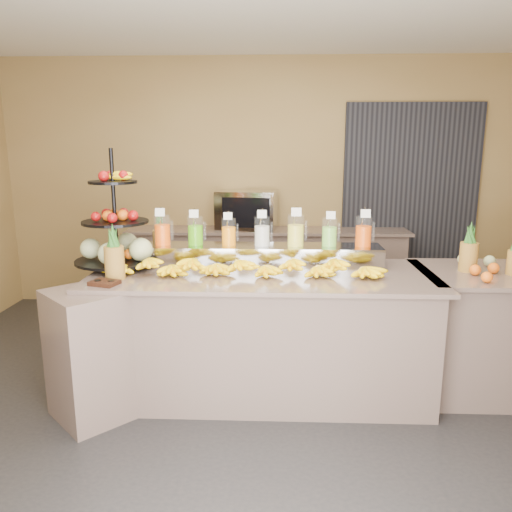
# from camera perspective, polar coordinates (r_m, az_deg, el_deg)

# --- Properties ---
(ground) EXTENTS (6.00, 6.00, 0.00)m
(ground) POSITION_cam_1_polar(r_m,az_deg,el_deg) (3.72, 0.61, -17.16)
(ground) COLOR black
(ground) RESTS_ON ground
(room_envelope) EXTENTS (6.04, 5.02, 2.82)m
(room_envelope) POSITION_cam_1_polar(r_m,az_deg,el_deg) (4.02, 3.75, 13.00)
(room_envelope) COLOR brown
(room_envelope) RESTS_ON ground
(buffet_counter) EXTENTS (2.75, 1.25, 0.93)m
(buffet_counter) POSITION_cam_1_polar(r_m,az_deg,el_deg) (3.76, -1.04, -8.96)
(buffet_counter) COLOR gray
(buffet_counter) RESTS_ON ground
(right_counter) EXTENTS (1.08, 0.88, 0.93)m
(right_counter) POSITION_cam_1_polar(r_m,az_deg,el_deg) (4.20, 24.89, -7.78)
(right_counter) COLOR gray
(right_counter) RESTS_ON ground
(back_ledge) EXTENTS (3.10, 0.55, 0.93)m
(back_ledge) POSITION_cam_1_polar(r_m,az_deg,el_deg) (5.65, 1.29, -1.54)
(back_ledge) COLOR gray
(back_ledge) RESTS_ON ground
(pitcher_tray) EXTENTS (1.85, 0.30, 0.15)m
(pitcher_tray) POSITION_cam_1_polar(r_m,az_deg,el_deg) (3.90, 0.70, 0.15)
(pitcher_tray) COLOR gray
(pitcher_tray) RESTS_ON buffet_counter
(juice_pitcher_orange_a) EXTENTS (0.13, 0.13, 0.31)m
(juice_pitcher_orange_a) POSITION_cam_1_polar(r_m,az_deg,el_deg) (3.97, -10.65, 2.75)
(juice_pitcher_orange_a) COLOR silver
(juice_pitcher_orange_a) RESTS_ON pitcher_tray
(juice_pitcher_green) EXTENTS (0.12, 0.13, 0.29)m
(juice_pitcher_green) POSITION_cam_1_polar(r_m,az_deg,el_deg) (3.92, -6.93, 2.70)
(juice_pitcher_green) COLOR silver
(juice_pitcher_green) RESTS_ON pitcher_tray
(juice_pitcher_orange_b) EXTENTS (0.11, 0.12, 0.27)m
(juice_pitcher_orange_b) POSITION_cam_1_polar(r_m,az_deg,el_deg) (3.88, -3.14, 2.59)
(juice_pitcher_orange_b) COLOR silver
(juice_pitcher_orange_b) RESTS_ON pitcher_tray
(juice_pitcher_milk) EXTENTS (0.12, 0.13, 0.29)m
(juice_pitcher_milk) POSITION_cam_1_polar(r_m,az_deg,el_deg) (3.87, 0.70, 2.67)
(juice_pitcher_milk) COLOR silver
(juice_pitcher_milk) RESTS_ON pitcher_tray
(juice_pitcher_lemon) EXTENTS (0.13, 0.13, 0.31)m
(juice_pitcher_lemon) POSITION_cam_1_polar(r_m,az_deg,el_deg) (3.87, 4.56, 2.73)
(juice_pitcher_lemon) COLOR silver
(juice_pitcher_lemon) RESTS_ON pitcher_tray
(juice_pitcher_lime) EXTENTS (0.12, 0.12, 0.29)m
(juice_pitcher_lime) POSITION_cam_1_polar(r_m,az_deg,el_deg) (3.89, 8.39, 2.55)
(juice_pitcher_lime) COLOR silver
(juice_pitcher_lime) RESTS_ON pitcher_tray
(juice_pitcher_orange_c) EXTENTS (0.13, 0.13, 0.30)m
(juice_pitcher_orange_c) POSITION_cam_1_polar(r_m,az_deg,el_deg) (3.92, 12.17, 2.57)
(juice_pitcher_orange_c) COLOR silver
(juice_pitcher_orange_c) RESTS_ON pitcher_tray
(banana_heap) EXTENTS (1.95, 0.18, 0.16)m
(banana_heap) POSITION_cam_1_polar(r_m,az_deg,el_deg) (3.60, -1.62, -0.96)
(banana_heap) COLOR yellow
(banana_heap) RESTS_ON buffet_counter
(fruit_stand) EXTENTS (0.68, 0.68, 0.89)m
(fruit_stand) POSITION_cam_1_polar(r_m,az_deg,el_deg) (3.92, -15.10, 2.05)
(fruit_stand) COLOR black
(fruit_stand) RESTS_ON buffet_counter
(condiment_caddy) EXTENTS (0.21, 0.18, 0.03)m
(condiment_caddy) POSITION_cam_1_polar(r_m,az_deg,el_deg) (3.49, -16.93, -2.94)
(condiment_caddy) COLOR black
(condiment_caddy) RESTS_ON buffet_counter
(pineapple_left_a) EXTENTS (0.14, 0.14, 0.39)m
(pineapple_left_a) POSITION_cam_1_polar(r_m,az_deg,el_deg) (3.59, -15.89, -0.30)
(pineapple_left_a) COLOR brown
(pineapple_left_a) RESTS_ON buffet_counter
(pineapple_left_b) EXTENTS (0.12, 0.12, 0.39)m
(pineapple_left_b) POSITION_cam_1_polar(r_m,az_deg,el_deg) (4.22, -10.88, 1.80)
(pineapple_left_b) COLOR brown
(pineapple_left_b) RESTS_ON buffet_counter
(right_fruit_pile) EXTENTS (0.41, 0.39, 0.21)m
(right_fruit_pile) POSITION_cam_1_polar(r_m,az_deg,el_deg) (3.93, 25.50, -1.11)
(right_fruit_pile) COLOR brown
(right_fruit_pile) RESTS_ON right_counter
(oven_warmer) EXTENTS (0.69, 0.52, 0.43)m
(oven_warmer) POSITION_cam_1_polar(r_m,az_deg,el_deg) (5.53, -1.02, 5.29)
(oven_warmer) COLOR gray
(oven_warmer) RESTS_ON back_ledge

